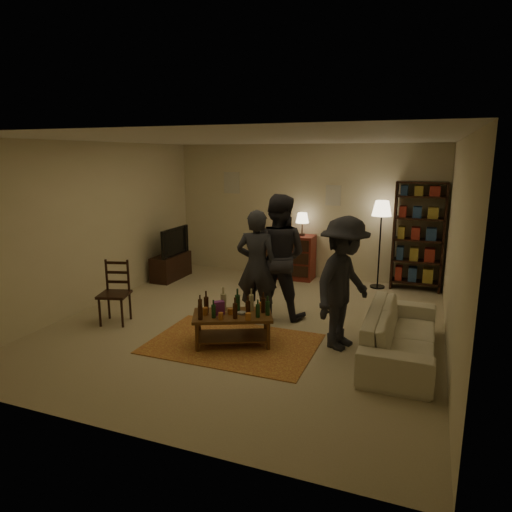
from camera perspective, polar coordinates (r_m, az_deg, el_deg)
The scene contains 13 objects.
floor at distance 6.96m, azimuth -0.85°, elevation -8.41°, with size 6.00×6.00×0.00m, color #C6B793.
room_shell at distance 9.54m, azimuth 2.21°, elevation 8.49°, with size 6.00×6.00×6.00m.
rug at distance 6.25m, azimuth -2.91°, elevation -10.87°, with size 2.20×1.50×0.01m, color #9C3C22.
coffee_table at distance 6.11m, azimuth -2.97°, elevation -7.56°, with size 1.18×0.95×0.77m.
dining_chair at distance 7.19m, azimuth -17.16°, elevation -4.04°, with size 0.52×0.52×0.96m.
tv_stand at distance 9.46m, azimuth -10.58°, elevation -0.51°, with size 0.40×1.00×1.06m.
dresser at distance 9.34m, azimuth 4.26°, elevation 0.08°, with size 1.00×0.50×1.36m.
bookshelf at distance 8.93m, azimuth 19.61°, elevation 2.44°, with size 0.90×0.34×2.02m.
floor_lamp at distance 8.78m, azimuth 15.42°, elevation 5.03°, with size 0.36×0.36×1.66m.
sofa at distance 6.04m, azimuth 17.64°, elevation -9.30°, with size 2.08×0.81×0.61m, color beige.
person_left at distance 6.80m, azimuth 0.09°, elevation -1.36°, with size 0.62×0.41×1.71m, color #24252B.
person_right at distance 7.01m, azimuth 2.73°, elevation -0.07°, with size 0.93×0.73×1.92m, color #26252C.
person_by_sofa at distance 5.98m, azimuth 10.90°, elevation -3.39°, with size 1.12×0.65×1.74m, color #222229.
Camera 1 is at (2.43, -6.02, 2.50)m, focal length 32.00 mm.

